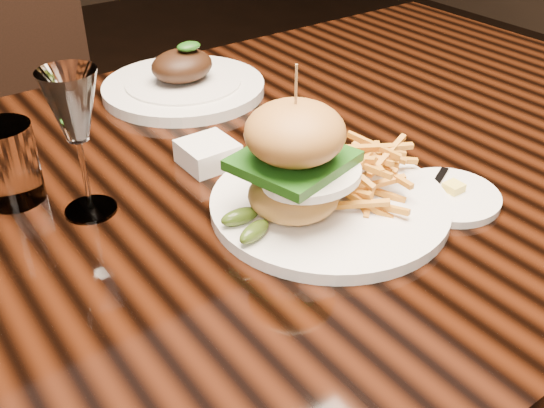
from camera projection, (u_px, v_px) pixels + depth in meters
dining_table at (239, 226)px, 0.87m from camera, size 1.60×0.90×0.75m
burger_plate at (325, 176)px, 0.74m from camera, size 0.29×0.29×0.19m
side_saucer at (448, 196)px, 0.79m from camera, size 0.13×0.13×0.02m
ramekin at (208, 153)px, 0.86m from camera, size 0.09×0.09×0.03m
wine_glass at (73, 112)px, 0.70m from camera, size 0.07×0.07×0.18m
water_tumbler at (7, 164)px, 0.76m from camera, size 0.07×0.07×0.10m
far_dish at (183, 83)px, 1.06m from camera, size 0.27×0.27×0.09m
chair_far at (12, 109)px, 1.52m from camera, size 0.49×0.49×0.95m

